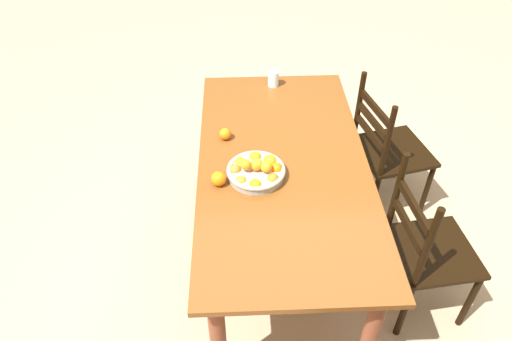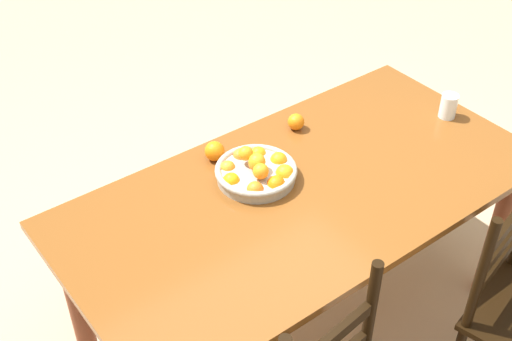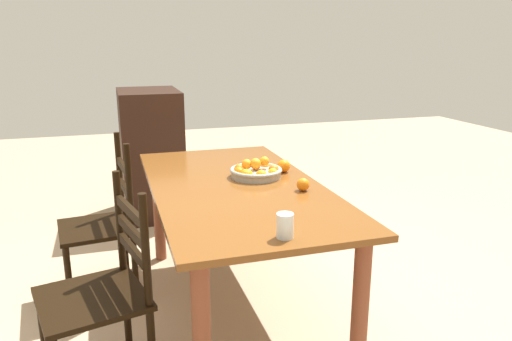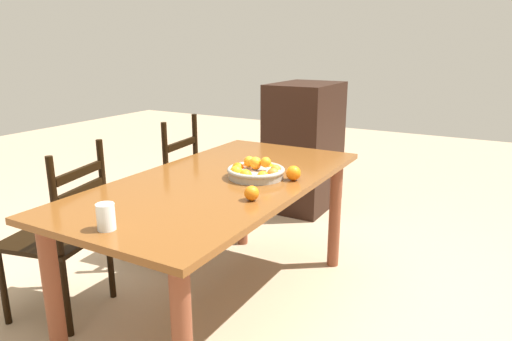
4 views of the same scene
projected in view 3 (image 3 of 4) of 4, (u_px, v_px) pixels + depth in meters
The scene contains 9 objects.
ground_plane at pixel (237, 307), 2.93m from camera, with size 12.00×12.00×0.00m, color tan.
dining_table at pixel (236, 203), 2.76m from camera, with size 1.83×0.93×0.77m.
chair_near_window at pixel (103, 226), 2.97m from camera, with size 0.48×0.48×1.00m.
chair_by_cabinet at pixel (103, 293), 2.18m from camera, with size 0.54×0.54×0.96m.
cabinet at pixel (151, 153), 4.38m from camera, with size 0.72×0.52×1.13m, color black.
fruit_bowl at pixel (256, 171), 2.86m from camera, with size 0.31×0.31×0.12m.
orange_loose_0 at pixel (284, 166), 2.97m from camera, with size 0.08×0.08×0.08m, color orange.
orange_loose_1 at pixel (303, 185), 2.60m from camera, with size 0.07×0.07×0.07m, color orange.
drinking_glass at pixel (284, 226), 1.98m from camera, with size 0.07×0.07×0.10m, color silver.
Camera 3 is at (-2.53, 0.66, 1.56)m, focal length 34.00 mm.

